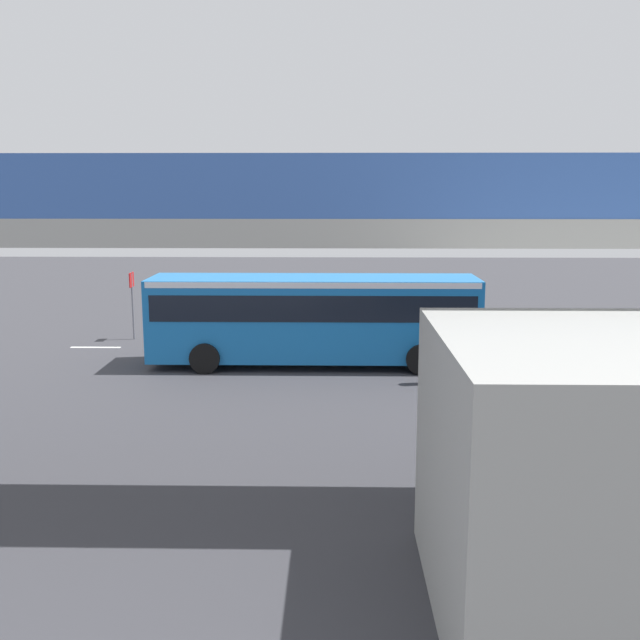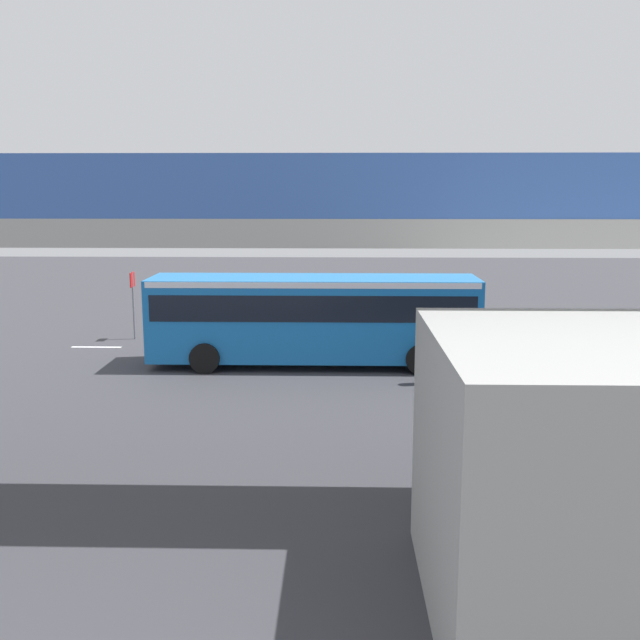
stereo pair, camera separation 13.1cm
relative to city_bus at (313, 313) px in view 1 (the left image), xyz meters
name	(u,v)px [view 1 (the left image)]	position (x,y,z in m)	size (l,w,h in m)	color
ground	(294,361)	(0.73, -0.50, -1.88)	(80.00, 80.00, 0.00)	#38383D
city_bus	(313,313)	(0.00, 0.00, 0.00)	(11.54, 2.85, 3.15)	#196BB7
bicycle_orange	(551,367)	(-7.93, 1.75, -1.51)	(1.77, 0.44, 0.96)	black
bicycle_black	(500,384)	(-5.78, 3.84, -1.51)	(1.77, 0.44, 0.96)	black
pedestrian	(430,357)	(-3.82, 2.48, -1.00)	(0.38, 0.38, 1.79)	#2D2D38
traffic_sign	(132,294)	(7.63, -4.30, 0.01)	(0.08, 0.60, 2.80)	slate
lane_dash_leftmost	(500,349)	(-7.27, -2.69, -1.88)	(2.00, 0.20, 0.01)	silver
lane_dash_left	(398,349)	(-3.27, -2.69, -1.88)	(2.00, 0.20, 0.01)	silver
lane_dash_centre	(297,348)	(0.73, -2.69, -1.88)	(2.00, 0.20, 0.01)	silver
lane_dash_right	(196,348)	(4.73, -2.69, -1.88)	(2.00, 0.20, 0.01)	silver
lane_dash_rightmost	(96,347)	(8.73, -2.69, -1.88)	(2.00, 0.20, 0.01)	silver
pedestrian_overpass	(257,250)	(0.73, 11.57, 3.21)	(29.81, 2.60, 6.83)	#9E9E99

